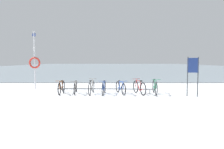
{
  "coord_description": "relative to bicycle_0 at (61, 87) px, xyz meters",
  "views": [
    {
      "loc": [
        -1.12,
        -6.55,
        1.82
      ],
      "look_at": [
        -1.11,
        6.29,
        0.95
      ],
      "focal_mm": 32.17,
      "sensor_mm": 36.0,
      "label": 1
    }
  ],
  "objects": [
    {
      "name": "bicycle_4",
      "position": [
        3.3,
        -0.09,
        -0.0
      ],
      "size": [
        0.6,
        1.68,
        0.76
      ],
      "color": "black",
      "rests_on": "ground"
    },
    {
      "name": "bicycle_2",
      "position": [
        1.69,
        -0.08,
        0.02
      ],
      "size": [
        0.46,
        1.78,
        0.81
      ],
      "color": "black",
      "rests_on": "ground"
    },
    {
      "name": "bicycle_3",
      "position": [
        2.38,
        -0.18,
        0.01
      ],
      "size": [
        0.46,
        1.7,
        0.77
      ],
      "color": "black",
      "rests_on": "ground"
    },
    {
      "name": "bicycle_5",
      "position": [
        4.32,
        -0.21,
        0.02
      ],
      "size": [
        0.6,
        1.65,
        0.82
      ],
      "color": "black",
      "rests_on": "ground"
    },
    {
      "name": "bicycle_1",
      "position": [
        0.79,
        0.0,
        -0.01
      ],
      "size": [
        0.46,
        1.63,
        0.74
      ],
      "color": "black",
      "rests_on": "ground"
    },
    {
      "name": "ground",
      "position": [
        3.95,
        49.32,
        -0.39
      ],
      "size": [
        80.0,
        132.0,
        0.08
      ],
      "color": "white"
    },
    {
      "name": "bike_rack",
      "position": [
        2.51,
        -0.14,
        -0.07
      ],
      "size": [
        5.33,
        0.3,
        0.31
      ],
      "color": "#4C5156",
      "rests_on": "ground"
    },
    {
      "name": "bicycle_0",
      "position": [
        0.0,
        0.0,
        0.0
      ],
      "size": [
        0.46,
        1.72,
        0.76
      ],
      "color": "black",
      "rests_on": "ground"
    },
    {
      "name": "info_sign",
      "position": [
        6.95,
        -0.92,
        1.03
      ],
      "size": [
        0.54,
        0.19,
        2.03
      ],
      "color": "#33383D",
      "rests_on": "ground"
    },
    {
      "name": "rescue_post",
      "position": [
        -2.28,
        2.11,
        1.45
      ],
      "size": [
        0.76,
        0.12,
        3.78
      ],
      "color": "silver",
      "rests_on": "ground"
    },
    {
      "name": "bicycle_6",
      "position": [
        5.2,
        -0.13,
        0.04
      ],
      "size": [
        0.46,
        1.74,
        0.84
      ],
      "color": "black",
      "rests_on": "ground"
    }
  ]
}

